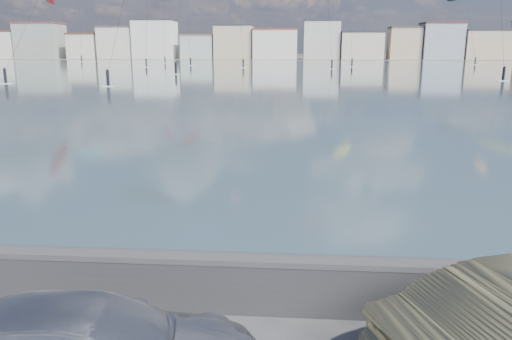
% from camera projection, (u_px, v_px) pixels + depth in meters
% --- Properties ---
extents(bay_water, '(500.00, 177.00, 0.00)m').
position_uv_depth(bay_water, '(287.00, 71.00, 94.66)').
color(bay_water, '#35565E').
rests_on(bay_water, ground).
extents(far_shore_strip, '(500.00, 60.00, 0.00)m').
position_uv_depth(far_shore_strip, '(292.00, 58.00, 199.68)').
color(far_shore_strip, '#4C473D').
rests_on(far_shore_strip, ground).
extents(seawall, '(400.00, 0.36, 1.08)m').
position_uv_depth(seawall, '(192.00, 278.00, 8.58)').
color(seawall, '#28282B').
rests_on(seawall, ground).
extents(far_buildings, '(240.79, 13.26, 14.60)m').
position_uv_depth(far_buildings, '(295.00, 43.00, 184.59)').
color(far_buildings, silver).
rests_on(far_buildings, ground).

